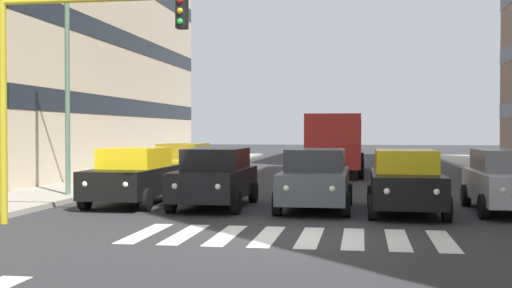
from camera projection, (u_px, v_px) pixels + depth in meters
name	position (u px, v px, depth m)	size (l,w,h in m)	color
ground_plane	(289.00, 237.00, 13.84)	(180.00, 180.00, 0.00)	#2D2D30
crosswalk_markings	(289.00, 237.00, 13.84)	(6.75, 2.80, 0.01)	silver
car_0	(508.00, 180.00, 17.92)	(2.02, 4.44, 1.72)	#B2B7BC
car_1	(405.00, 181.00, 17.74)	(2.02, 4.44, 1.72)	black
car_2	(315.00, 179.00, 18.58)	(2.02, 4.44, 1.72)	#474C51
car_3	(215.00, 177.00, 19.19)	(2.02, 4.44, 1.72)	black
car_4	(134.00, 175.00, 19.85)	(2.02, 4.44, 1.72)	black
car_row2_0	(183.00, 164.00, 26.34)	(2.02, 4.44, 1.72)	gold
bus_behind_traffic	(337.00, 138.00, 34.08)	(2.78, 10.50, 3.00)	red
traffic_light_gantry	(55.00, 68.00, 15.50)	(4.64, 0.36, 5.50)	#AD991E
street_lamp_right	(78.00, 55.00, 21.33)	(2.61, 0.28, 7.57)	#4C6B56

